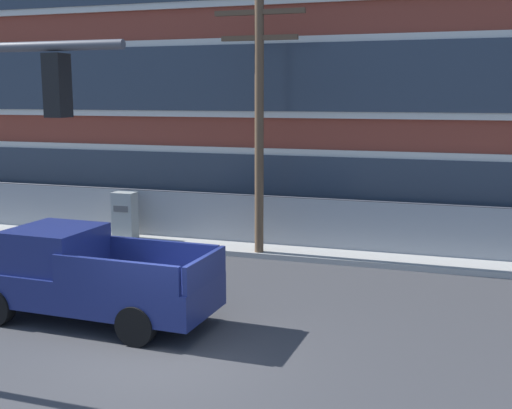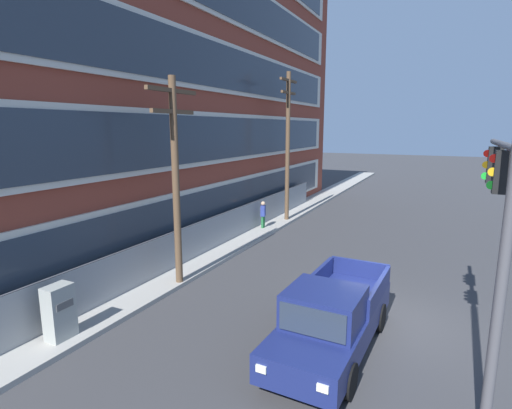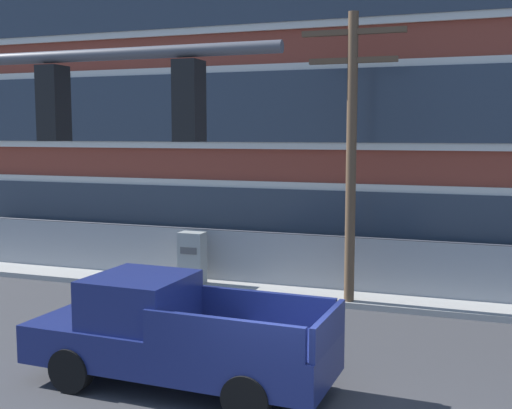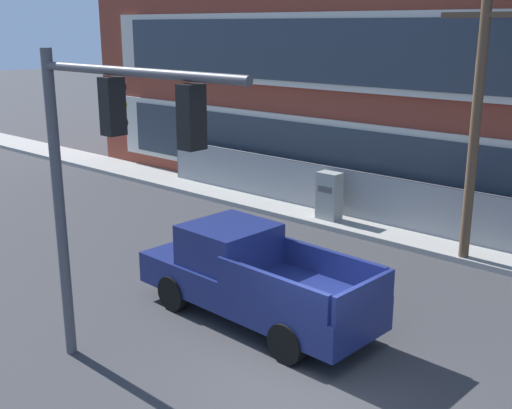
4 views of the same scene
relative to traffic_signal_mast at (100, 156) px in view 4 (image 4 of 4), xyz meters
name	(u,v)px [view 4 (image 4 of 4)]	position (x,y,z in m)	size (l,w,h in m)	color
ground_plane	(311,378)	(2.68, 2.32, -4.05)	(160.00, 160.00, 0.00)	#38383A
sidewalk_building_side	(493,256)	(2.68, 10.46, -3.97)	(80.00, 1.91, 0.16)	#9E9B93
traffic_signal_mast	(100,156)	(0.00, 0.00, 0.00)	(4.79, 0.43, 5.74)	#4C4C51
pickup_truck_navy	(251,278)	(0.24, 3.41, -3.11)	(5.68, 2.16, 1.98)	navy
utility_pole_near_corner	(477,103)	(2.17, 9.71, 0.19)	(2.64, 0.26, 7.54)	brown
electrical_cabinet	(329,198)	(-2.54, 10.15, -3.22)	(0.73, 0.51, 1.67)	#939993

